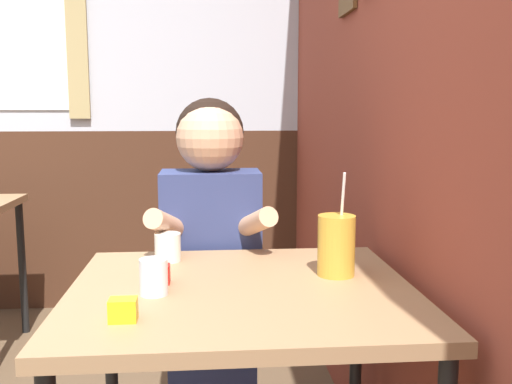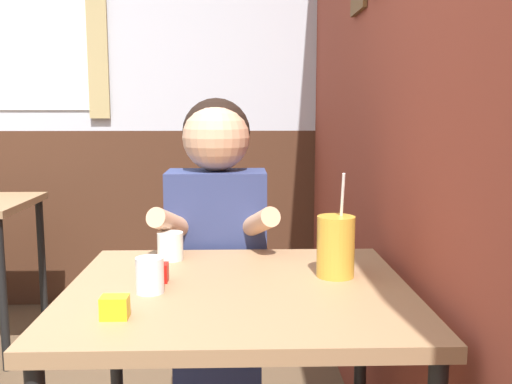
% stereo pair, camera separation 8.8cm
% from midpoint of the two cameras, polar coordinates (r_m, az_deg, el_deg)
% --- Properties ---
extents(brick_wall_right, '(0.08, 4.43, 2.70)m').
position_cam_midpoint_polar(brick_wall_right, '(2.37, 11.82, 11.04)').
color(brick_wall_right, brown).
rests_on(brick_wall_right, ground_plane).
extents(back_wall, '(5.58, 0.09, 2.70)m').
position_cam_midpoint_polar(back_wall, '(3.64, -14.41, 9.97)').
color(back_wall, silver).
rests_on(back_wall, ground_plane).
extents(main_table, '(0.89, 0.79, 0.77)m').
position_cam_midpoint_polar(main_table, '(1.52, -0.05, -12.29)').
color(main_table, '#93704C').
rests_on(main_table, ground_plane).
extents(person_seated, '(0.42, 0.42, 1.27)m').
position_cam_midpoint_polar(person_seated, '(2.02, -2.64, -7.05)').
color(person_seated, navy).
rests_on(person_seated, ground_plane).
extents(cocktail_pitcher, '(0.10, 0.10, 0.29)m').
position_cam_midpoint_polar(cocktail_pitcher, '(1.58, 9.57, -5.39)').
color(cocktail_pitcher, gold).
rests_on(cocktail_pitcher, main_table).
extents(glass_near_pitcher, '(0.07, 0.07, 0.09)m').
position_cam_midpoint_polar(glass_near_pitcher, '(1.45, -8.84, -8.23)').
color(glass_near_pitcher, silver).
rests_on(glass_near_pitcher, main_table).
extents(glass_center, '(0.08, 0.08, 0.09)m').
position_cam_midpoint_polar(glass_center, '(1.75, -7.14, -5.40)').
color(glass_center, silver).
rests_on(glass_center, main_table).
extents(condiment_ketchup, '(0.06, 0.04, 0.05)m').
position_cam_midpoint_polar(condiment_ketchup, '(1.54, -8.28, -8.00)').
color(condiment_ketchup, '#B7140F').
rests_on(condiment_ketchup, main_table).
extents(condiment_mustard, '(0.06, 0.04, 0.05)m').
position_cam_midpoint_polar(condiment_mustard, '(1.30, -12.03, -11.23)').
color(condiment_mustard, yellow).
rests_on(condiment_mustard, main_table).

